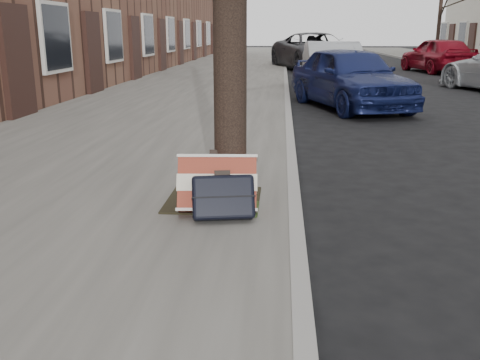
# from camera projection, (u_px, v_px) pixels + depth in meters

# --- Properties ---
(ground) EXTENTS (120.00, 120.00, 0.00)m
(ground) POSITION_uv_depth(u_px,v_px,m) (480.00, 277.00, 3.68)
(ground) COLOR black
(ground) RESTS_ON ground
(near_sidewalk) EXTENTS (5.00, 70.00, 0.12)m
(near_sidewalk) POSITION_uv_depth(u_px,v_px,m) (214.00, 79.00, 18.35)
(near_sidewalk) COLOR gray
(near_sidewalk) RESTS_ON ground
(dirt_patch) EXTENTS (0.85, 0.85, 0.02)m
(dirt_patch) POSITION_uv_depth(u_px,v_px,m) (214.00, 199.00, 4.95)
(dirt_patch) COLOR black
(dirt_patch) RESTS_ON near_sidewalk
(suitcase_red) EXTENTS (0.68, 0.40, 0.51)m
(suitcase_red) POSITION_uv_depth(u_px,v_px,m) (217.00, 184.00, 4.54)
(suitcase_red) COLOR maroon
(suitcase_red) RESTS_ON near_sidewalk
(suitcase_navy) EXTENTS (0.55, 0.38, 0.40)m
(suitcase_navy) POSITION_uv_depth(u_px,v_px,m) (223.00, 197.00, 4.39)
(suitcase_navy) COLOR black
(suitcase_navy) RESTS_ON near_sidewalk
(car_near_front) EXTENTS (2.74, 4.23, 1.34)m
(car_near_front) POSITION_uv_depth(u_px,v_px,m) (350.00, 77.00, 11.53)
(car_near_front) COLOR #151E51
(car_near_front) RESTS_ON ground
(car_near_mid) EXTENTS (1.55, 4.16, 1.36)m
(car_near_mid) POSITION_uv_depth(u_px,v_px,m) (333.00, 67.00, 14.68)
(car_near_mid) COLOR #AEB3B7
(car_near_mid) RESTS_ON ground
(car_near_back) EXTENTS (4.08, 6.19, 1.58)m
(car_near_back) POSITION_uv_depth(u_px,v_px,m) (315.00, 51.00, 22.93)
(car_near_back) COLOR #313136
(car_near_back) RESTS_ON ground
(car_far_back) EXTENTS (2.40, 4.40, 1.42)m
(car_far_back) POSITION_uv_depth(u_px,v_px,m) (437.00, 55.00, 21.62)
(car_far_back) COLOR maroon
(car_far_back) RESTS_ON ground
(tree_far_c) EXTENTS (0.20, 0.20, 4.86)m
(tree_far_c) POSITION_uv_depth(u_px,v_px,m) (440.00, 14.00, 29.27)
(tree_far_c) COLOR black
(tree_far_c) RESTS_ON far_sidewalk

